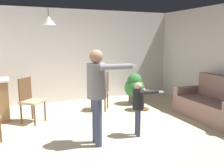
# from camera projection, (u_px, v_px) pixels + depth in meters

# --- Properties ---
(ground) EXTENTS (7.68, 7.68, 0.00)m
(ground) POSITION_uv_depth(u_px,v_px,m) (117.00, 138.00, 4.67)
(ground) COLOR beige
(wall_back) EXTENTS (6.40, 0.10, 2.70)m
(wall_back) POSITION_uv_depth(u_px,v_px,m) (74.00, 56.00, 7.33)
(wall_back) COLOR silver
(wall_back) RESTS_ON ground
(couch_floral) EXTENTS (0.89, 1.82, 1.00)m
(couch_floral) POSITION_uv_depth(u_px,v_px,m) (213.00, 105.00, 5.71)
(couch_floral) COLOR #8C6B60
(couch_floral) RESTS_ON ground
(side_table_by_couch) EXTENTS (0.44, 0.44, 0.52)m
(side_table_by_couch) POSITION_uv_depth(u_px,v_px,m) (143.00, 98.00, 6.47)
(side_table_by_couch) COLOR brown
(side_table_by_couch) RESTS_ON ground
(person_adult) EXTENTS (0.81, 0.52, 1.67)m
(person_adult) POSITION_uv_depth(u_px,v_px,m) (97.00, 87.00, 4.20)
(person_adult) COLOR #384260
(person_adult) RESTS_ON ground
(person_child) EXTENTS (0.52, 0.38, 1.04)m
(person_child) POSITION_uv_depth(u_px,v_px,m) (139.00, 103.00, 4.67)
(person_child) COLOR #384260
(person_child) RESTS_ON ground
(dining_chair_by_counter) EXTENTS (0.59, 0.59, 1.00)m
(dining_chair_by_counter) POSITION_uv_depth(u_px,v_px,m) (30.00, 98.00, 5.47)
(dining_chair_by_counter) COLOR brown
(dining_chair_by_counter) RESTS_ON ground
(dining_chair_centre_back) EXTENTS (0.58, 0.58, 1.00)m
(dining_chair_centre_back) POSITION_uv_depth(u_px,v_px,m) (102.00, 90.00, 6.42)
(dining_chair_centre_back) COLOR brown
(dining_chair_centre_back) RESTS_ON ground
(potted_plant_corner) EXTENTS (0.57, 0.57, 0.88)m
(potted_plant_corner) POSITION_uv_depth(u_px,v_px,m) (134.00, 87.00, 7.08)
(potted_plant_corner) COLOR #4C4742
(potted_plant_corner) RESTS_ON ground
(spare_remote_on_table) EXTENTS (0.11, 0.13, 0.04)m
(spare_remote_on_table) POSITION_uv_depth(u_px,v_px,m) (144.00, 90.00, 6.45)
(spare_remote_on_table) COLOR white
(spare_remote_on_table) RESTS_ON side_table_by_couch
(ceiling_light_pendant) EXTENTS (0.32, 0.32, 0.55)m
(ceiling_light_pendant) POSITION_uv_depth(u_px,v_px,m) (49.00, 21.00, 5.53)
(ceiling_light_pendant) COLOR silver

